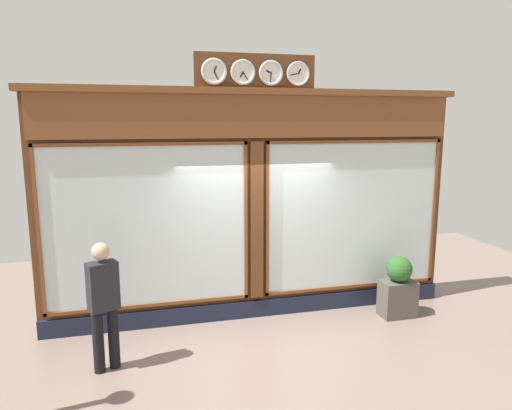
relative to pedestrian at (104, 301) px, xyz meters
The scene contains 4 objects.
shop_facade 2.77m from the pedestrian, 150.70° to the right, with size 6.77×0.42×4.16m.
pedestrian is the anchor object (origin of this frame).
planter_box 4.61m from the pedestrian, behind, with size 0.56×0.36×0.60m, color #4C4742.
planter_shrub 4.57m from the pedestrian, behind, with size 0.42×0.42×0.42m, color #285623.
Camera 1 is at (1.79, 7.03, 3.17)m, focal length 32.80 mm.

